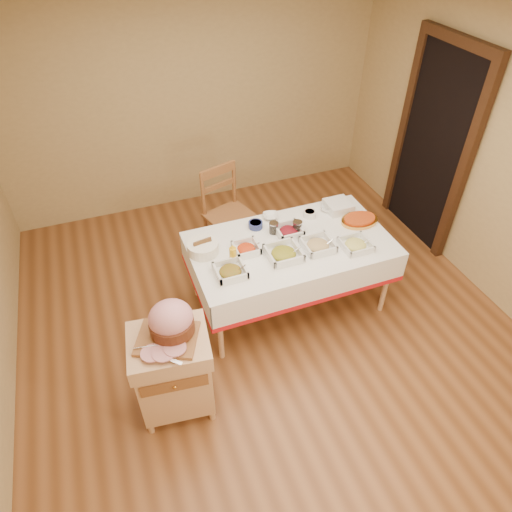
{
  "coord_description": "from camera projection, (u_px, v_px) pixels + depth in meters",
  "views": [
    {
      "loc": [
        -1.13,
        -2.6,
        3.34
      ],
      "look_at": [
        -0.07,
        0.2,
        0.8
      ],
      "focal_mm": 32.0,
      "sensor_mm": 36.0,
      "label": 1
    }
  ],
  "objects": [
    {
      "name": "room_shell",
      "position": [
        274.0,
        219.0,
        3.47
      ],
      "size": [
        5.0,
        5.0,
        5.0
      ],
      "color": "brown",
      "rests_on": "ground"
    },
    {
      "name": "serving_dish_d",
      "position": [
        356.0,
        245.0,
        4.05
      ],
      "size": [
        0.25,
        0.25,
        0.1
      ],
      "color": "silver",
      "rests_on": "dining_table"
    },
    {
      "name": "bread_basket",
      "position": [
        203.0,
        247.0,
        3.99
      ],
      "size": [
        0.28,
        0.28,
        0.12
      ],
      "color": "white",
      "rests_on": "dining_table"
    },
    {
      "name": "dining_table",
      "position": [
        290.0,
        256.0,
        4.22
      ],
      "size": [
        1.82,
        1.02,
        0.76
      ],
      "color": "tan",
      "rests_on": "ground"
    },
    {
      "name": "ham_on_board",
      "position": [
        171.0,
        323.0,
        3.16
      ],
      "size": [
        0.45,
        0.42,
        0.29
      ],
      "color": "brown",
      "rests_on": "butcher_cart"
    },
    {
      "name": "serving_dish_f",
      "position": [
        289.0,
        231.0,
        4.2
      ],
      "size": [
        0.24,
        0.23,
        0.11
      ],
      "color": "silver",
      "rests_on": "dining_table"
    },
    {
      "name": "small_bowl_right",
      "position": [
        310.0,
        213.0,
        4.41
      ],
      "size": [
        0.12,
        0.12,
        0.06
      ],
      "color": "silver",
      "rests_on": "dining_table"
    },
    {
      "name": "dining_chair",
      "position": [
        228.0,
        214.0,
        4.87
      ],
      "size": [
        0.57,
        0.56,
        1.03
      ],
      "color": "brown",
      "rests_on": "ground"
    },
    {
      "name": "serving_dish_b",
      "position": [
        284.0,
        253.0,
        3.95
      ],
      "size": [
        0.29,
        0.29,
        0.12
      ],
      "color": "silver",
      "rests_on": "dining_table"
    },
    {
      "name": "small_bowl_left",
      "position": [
        207.0,
        241.0,
        4.09
      ],
      "size": [
        0.13,
        0.13,
        0.06
      ],
      "color": "silver",
      "rests_on": "dining_table"
    },
    {
      "name": "small_bowl_mid",
      "position": [
        256.0,
        224.0,
        4.28
      ],
      "size": [
        0.14,
        0.14,
        0.06
      ],
      "color": "navy",
      "rests_on": "dining_table"
    },
    {
      "name": "preserve_jar_left",
      "position": [
        274.0,
        228.0,
        4.2
      ],
      "size": [
        0.09,
        0.09,
        0.11
      ],
      "color": "silver",
      "rests_on": "dining_table"
    },
    {
      "name": "doorway",
      "position": [
        434.0,
        144.0,
        4.83
      ],
      "size": [
        0.09,
        1.1,
        2.2
      ],
      "color": "black",
      "rests_on": "ground"
    },
    {
      "name": "mustard_bottle",
      "position": [
        233.0,
        254.0,
        3.86
      ],
      "size": [
        0.06,
        0.06,
        0.19
      ],
      "color": "gold",
      "rests_on": "dining_table"
    },
    {
      "name": "serving_dish_a",
      "position": [
        230.0,
        271.0,
        3.78
      ],
      "size": [
        0.25,
        0.25,
        0.11
      ],
      "color": "silver",
      "rests_on": "dining_table"
    },
    {
      "name": "serving_dish_e",
      "position": [
        246.0,
        248.0,
        4.01
      ],
      "size": [
        0.23,
        0.22,
        0.1
      ],
      "color": "silver",
      "rests_on": "dining_table"
    },
    {
      "name": "butcher_cart",
      "position": [
        173.0,
        370.0,
        3.43
      ],
      "size": [
        0.63,
        0.54,
        0.81
      ],
      "color": "tan",
      "rests_on": "ground"
    },
    {
      "name": "bowl_white_imported",
      "position": [
        271.0,
        216.0,
        4.4
      ],
      "size": [
        0.18,
        0.18,
        0.04
      ],
      "primitive_type": "imported",
      "rotation": [
        0.0,
        0.0,
        -0.2
      ],
      "color": "silver",
      "rests_on": "dining_table"
    },
    {
      "name": "brass_platter",
      "position": [
        359.0,
        220.0,
        4.35
      ],
      "size": [
        0.37,
        0.26,
        0.05
      ],
      "color": "gold",
      "rests_on": "dining_table"
    },
    {
      "name": "bowl_small_imported",
      "position": [
        328.0,
        208.0,
        4.5
      ],
      "size": [
        0.18,
        0.18,
        0.05
      ],
      "primitive_type": "imported",
      "rotation": [
        0.0,
        0.0,
        -0.32
      ],
      "color": "silver",
      "rests_on": "dining_table"
    },
    {
      "name": "serving_dish_c",
      "position": [
        318.0,
        245.0,
        4.04
      ],
      "size": [
        0.26,
        0.26,
        0.11
      ],
      "color": "silver",
      "rests_on": "dining_table"
    },
    {
      "name": "plate_stack",
      "position": [
        338.0,
        206.0,
        4.49
      ],
      "size": [
        0.24,
        0.24,
        0.09
      ],
      "color": "silver",
      "rests_on": "dining_table"
    },
    {
      "name": "preserve_jar_right",
      "position": [
        297.0,
        227.0,
        4.21
      ],
      "size": [
        0.09,
        0.09,
        0.11
      ],
      "color": "silver",
      "rests_on": "dining_table"
    }
  ]
}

